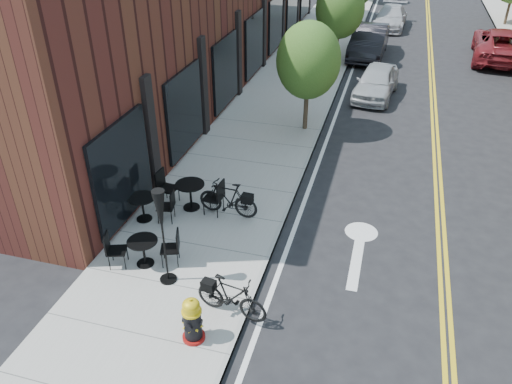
% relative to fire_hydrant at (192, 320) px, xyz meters
% --- Properties ---
extents(ground, '(120.00, 120.00, 0.00)m').
position_rel_fire_hydrant_xyz_m(ground, '(0.82, 1.30, -0.61)').
color(ground, black).
rests_on(ground, ground).
extents(sidewalk_near, '(4.00, 70.00, 0.12)m').
position_rel_fire_hydrant_xyz_m(sidewalk_near, '(-1.18, 11.30, -0.55)').
color(sidewalk_near, '#9E9B93').
rests_on(sidewalk_near, ground).
extents(tree_near_a, '(2.20, 2.20, 3.81)m').
position_rel_fire_hydrant_xyz_m(tree_near_a, '(0.22, 10.30, 2.00)').
color(tree_near_a, '#382B1E').
rests_on(tree_near_a, sidewalk_near).
extents(tree_near_b, '(2.30, 2.30, 3.98)m').
position_rel_fire_hydrant_xyz_m(tree_near_b, '(0.22, 18.30, 2.11)').
color(tree_near_b, '#382B1E').
rests_on(tree_near_b, sidewalk_near).
extents(fire_hydrant, '(0.47, 0.47, 1.03)m').
position_rel_fire_hydrant_xyz_m(fire_hydrant, '(0.00, 0.00, 0.00)').
color(fire_hydrant, maroon).
rests_on(fire_hydrant, sidewalk_near).
extents(bicycle_left, '(1.68, 0.58, 0.99)m').
position_rel_fire_hydrant_xyz_m(bicycle_left, '(-0.70, 4.27, 0.01)').
color(bicycle_left, black).
rests_on(bicycle_left, sidewalk_near).
extents(bicycle_right, '(1.63, 0.70, 0.95)m').
position_rel_fire_hydrant_xyz_m(bicycle_right, '(0.52, 0.81, -0.02)').
color(bicycle_right, black).
rests_on(bicycle_right, sidewalk_near).
extents(bistro_set_a, '(1.67, 0.92, 0.88)m').
position_rel_fire_hydrant_xyz_m(bistro_set_a, '(-1.93, 1.79, -0.05)').
color(bistro_set_a, black).
rests_on(bistro_set_a, sidewalk_near).
extents(bistro_set_b, '(1.86, 0.86, 0.99)m').
position_rel_fire_hydrant_xyz_m(bistro_set_b, '(-1.78, 4.30, 0.01)').
color(bistro_set_b, black).
rests_on(bistro_set_b, sidewalk_near).
extents(bistro_set_c, '(1.68, 0.84, 0.89)m').
position_rel_fire_hydrant_xyz_m(bistro_set_c, '(-2.78, 3.45, -0.04)').
color(bistro_set_c, black).
rests_on(bistro_set_c, sidewalk_near).
extents(patio_umbrella, '(0.38, 0.38, 2.35)m').
position_rel_fire_hydrant_xyz_m(patio_umbrella, '(-1.18, 1.42, 1.20)').
color(patio_umbrella, black).
rests_on(patio_umbrella, sidewalk_near).
extents(parked_car_a, '(1.93, 3.92, 1.29)m').
position_rel_fire_hydrant_xyz_m(parked_car_a, '(2.42, 14.55, 0.04)').
color(parked_car_a, '#A6AAAF').
rests_on(parked_car_a, ground).
extents(parked_car_b, '(1.84, 4.84, 1.58)m').
position_rel_fire_hydrant_xyz_m(parked_car_b, '(1.62, 20.23, 0.18)').
color(parked_car_b, black).
rests_on(parked_car_b, ground).
extents(parked_car_c, '(2.04, 4.53, 1.29)m').
position_rel_fire_hydrant_xyz_m(parked_car_c, '(2.42, 26.82, 0.04)').
color(parked_car_c, '#B5B5BA').
rests_on(parked_car_c, ground).
extents(parked_car_far, '(3.07, 5.87, 1.58)m').
position_rel_fire_hydrant_xyz_m(parked_car_far, '(8.12, 21.50, 0.18)').
color(parked_car_far, maroon).
rests_on(parked_car_far, ground).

